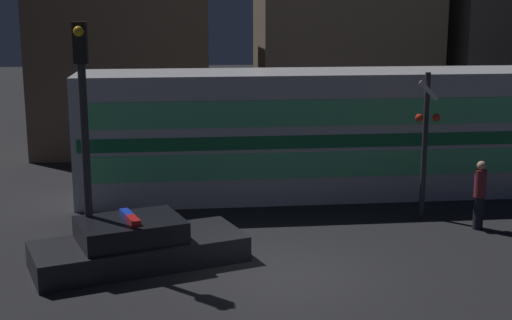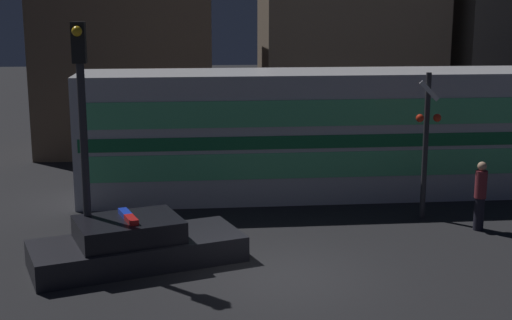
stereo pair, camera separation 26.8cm
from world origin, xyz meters
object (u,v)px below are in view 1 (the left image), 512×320
Objects in this scene: pedestrian at (480,194)px; crossing_signal_near at (425,140)px; train at (341,132)px; police_car at (137,246)px; traffic_light_corner at (84,118)px.

crossing_signal_near reaches higher than pedestrian.
train is 3.17× the size of police_car.
crossing_signal_near reaches higher than train.
police_car is 2.78× the size of pedestrian.
traffic_light_corner is (-7.23, -5.66, 1.43)m from train.
train is 3.50m from crossing_signal_near.
train is 8.79× the size of pedestrian.
traffic_light_corner is (-9.98, -1.32, 2.41)m from pedestrian.
train reaches higher than police_car.
pedestrian is at bearing 7.56° from traffic_light_corner.
police_car is (-6.14, -5.99, -1.50)m from train.
train is at bearing 118.31° from crossing_signal_near.
train is at bearing 26.13° from police_car.
police_car is at bearing -135.72° from train.
traffic_light_corner is (-8.88, -2.59, 1.14)m from crossing_signal_near.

